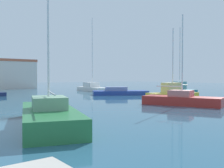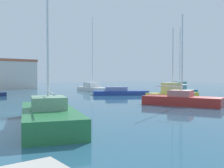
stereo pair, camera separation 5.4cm
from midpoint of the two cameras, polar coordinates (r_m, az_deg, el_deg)
The scene contains 8 objects.
water at distance 29.82m, azimuth -8.74°, elevation -3.33°, with size 160.00×160.00×0.00m, color #285670.
sailboat_green_distant_north at distance 14.28m, azimuth -13.45°, elevation -6.48°, with size 5.15×8.63×11.67m.
sailboat_white_distant_east at distance 46.88m, azimuth -4.27°, elevation -0.76°, with size 3.13×8.34×12.84m.
sailboat_teal_inner_mooring at distance 40.82m, azimuth 14.39°, elevation -1.09°, with size 3.25×6.26×9.87m.
motorboat_blue_near_pier at distance 36.95m, azimuth 1.70°, elevation -1.75°, with size 7.89×6.07×1.12m.
sailboat_red_far_left at distance 24.62m, azimuth 14.83°, elevation -3.23°, with size 4.65×7.22×8.13m.
sailboat_yellow_behind_lamppost at distance 31.84m, azimuth 12.91°, elevation -1.87°, with size 6.57×3.22×8.20m.
harbor_office at distance 60.47m, azimuth -21.08°, elevation 2.02°, with size 9.40×7.30×6.14m.
Camera 2 is at (0.71, -6.05, 2.59)m, focal length 42.47 mm.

